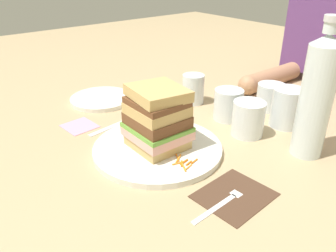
% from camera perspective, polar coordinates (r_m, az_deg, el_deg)
% --- Properties ---
extents(ground_plane, '(3.00, 3.00, 0.00)m').
position_cam_1_polar(ground_plane, '(0.78, -0.99, -3.55)').
color(ground_plane, tan).
extents(main_plate, '(0.29, 0.29, 0.01)m').
position_cam_1_polar(main_plate, '(0.76, -1.77, -3.79)').
color(main_plate, white).
rests_on(main_plate, ground_plane).
extents(sandwich, '(0.12, 0.12, 0.14)m').
position_cam_1_polar(sandwich, '(0.73, -1.81, 1.24)').
color(sandwich, tan).
rests_on(sandwich, main_plate).
extents(carrot_shred_0, '(0.02, 0.03, 0.00)m').
position_cam_1_polar(carrot_shred_0, '(0.80, -6.15, -1.39)').
color(carrot_shred_0, orange).
rests_on(carrot_shred_0, main_plate).
extents(carrot_shred_1, '(0.02, 0.01, 0.00)m').
position_cam_1_polar(carrot_shred_1, '(0.82, -5.04, -0.77)').
color(carrot_shred_1, orange).
rests_on(carrot_shred_1, main_plate).
extents(carrot_shred_2, '(0.02, 0.02, 0.00)m').
position_cam_1_polar(carrot_shred_2, '(0.82, -3.91, -0.81)').
color(carrot_shred_2, orange).
rests_on(carrot_shred_2, main_plate).
extents(carrot_shred_3, '(0.01, 0.02, 0.00)m').
position_cam_1_polar(carrot_shred_3, '(0.80, -3.99, -1.31)').
color(carrot_shred_3, orange).
rests_on(carrot_shred_3, main_plate).
extents(carrot_shred_4, '(0.01, 0.03, 0.00)m').
position_cam_1_polar(carrot_shred_4, '(0.81, -4.90, -1.03)').
color(carrot_shred_4, orange).
rests_on(carrot_shred_4, main_plate).
extents(carrot_shred_5, '(0.03, 0.01, 0.00)m').
position_cam_1_polar(carrot_shred_5, '(0.81, -6.45, -1.33)').
color(carrot_shred_5, orange).
rests_on(carrot_shred_5, main_plate).
extents(carrot_shred_6, '(0.03, 0.01, 0.00)m').
position_cam_1_polar(carrot_shred_6, '(0.81, -5.80, -1.28)').
color(carrot_shred_6, orange).
rests_on(carrot_shred_6, main_plate).
extents(carrot_shred_7, '(0.01, 0.02, 0.00)m').
position_cam_1_polar(carrot_shred_7, '(0.80, -4.80, -1.60)').
color(carrot_shred_7, orange).
rests_on(carrot_shred_7, main_plate).
extents(carrot_shred_8, '(0.03, 0.01, 0.00)m').
position_cam_1_polar(carrot_shred_8, '(0.80, -6.45, -1.53)').
color(carrot_shred_8, orange).
rests_on(carrot_shred_8, main_plate).
extents(carrot_shred_9, '(0.01, 0.03, 0.00)m').
position_cam_1_polar(carrot_shred_9, '(0.69, 1.81, -6.25)').
color(carrot_shred_9, orange).
rests_on(carrot_shred_9, main_plate).
extents(carrot_shred_10, '(0.03, 0.02, 0.00)m').
position_cam_1_polar(carrot_shred_10, '(0.71, 1.58, -5.25)').
color(carrot_shred_10, orange).
rests_on(carrot_shred_10, main_plate).
extents(carrot_shred_11, '(0.03, 0.02, 0.00)m').
position_cam_1_polar(carrot_shred_11, '(0.68, 2.64, -6.85)').
color(carrot_shred_11, orange).
rests_on(carrot_shred_11, main_plate).
extents(carrot_shred_12, '(0.01, 0.02, 0.00)m').
position_cam_1_polar(carrot_shred_12, '(0.68, 3.50, -6.91)').
color(carrot_shred_12, orange).
rests_on(carrot_shred_12, main_plate).
extents(carrot_shred_13, '(0.01, 0.02, 0.00)m').
position_cam_1_polar(carrot_shred_13, '(0.69, 3.52, -6.26)').
color(carrot_shred_13, orange).
rests_on(carrot_shred_13, main_plate).
extents(carrot_shred_14, '(0.01, 0.02, 0.00)m').
position_cam_1_polar(carrot_shred_14, '(0.70, 2.71, -6.06)').
color(carrot_shred_14, orange).
rests_on(carrot_shred_14, main_plate).
extents(carrot_shred_15, '(0.01, 0.02, 0.00)m').
position_cam_1_polar(carrot_shred_15, '(0.70, 4.35, -6.00)').
color(carrot_shred_15, orange).
rests_on(carrot_shred_15, main_plate).
extents(carrot_shred_16, '(0.02, 0.03, 0.00)m').
position_cam_1_polar(carrot_shred_16, '(0.71, 1.77, -5.51)').
color(carrot_shred_16, orange).
rests_on(carrot_shred_16, main_plate).
extents(carrot_shred_17, '(0.02, 0.02, 0.00)m').
position_cam_1_polar(carrot_shred_17, '(0.69, 2.31, -6.33)').
color(carrot_shred_17, orange).
rests_on(carrot_shred_17, main_plate).
extents(napkin_dark, '(0.12, 0.14, 0.00)m').
position_cam_1_polar(napkin_dark, '(0.64, 11.13, -11.34)').
color(napkin_dark, '#4C3323').
rests_on(napkin_dark, ground_plane).
extents(fork, '(0.02, 0.17, 0.00)m').
position_cam_1_polar(fork, '(0.63, 9.88, -12.01)').
color(fork, silver).
rests_on(fork, napkin_dark).
extents(knife, '(0.04, 0.20, 0.00)m').
position_cam_1_polar(knife, '(0.89, -8.23, 0.47)').
color(knife, silver).
rests_on(knife, ground_plane).
extents(juice_glass, '(0.08, 0.08, 0.09)m').
position_cam_1_polar(juice_glass, '(0.84, 13.32, 1.00)').
color(juice_glass, white).
rests_on(juice_glass, ground_plane).
extents(water_bottle, '(0.07, 0.07, 0.30)m').
position_cam_1_polar(water_bottle, '(0.76, 23.72, 4.57)').
color(water_bottle, silver).
rests_on(water_bottle, ground_plane).
extents(empty_tumbler_0, '(0.08, 0.08, 0.08)m').
position_cam_1_polar(empty_tumbler_0, '(0.91, 10.12, 3.58)').
color(empty_tumbler_0, silver).
rests_on(empty_tumbler_0, ground_plane).
extents(empty_tumbler_1, '(0.08, 0.08, 0.10)m').
position_cam_1_polar(empty_tumbler_1, '(0.91, 19.41, 2.94)').
color(empty_tumbler_1, silver).
rests_on(empty_tumbler_1, ground_plane).
extents(empty_tumbler_2, '(0.06, 0.06, 0.09)m').
position_cam_1_polar(empty_tumbler_2, '(1.00, 4.27, 6.26)').
color(empty_tumbler_2, silver).
rests_on(empty_tumbler_2, ground_plane).
extents(empty_tumbler_3, '(0.08, 0.08, 0.07)m').
position_cam_1_polar(empty_tumbler_3, '(1.00, 16.89, 4.74)').
color(empty_tumbler_3, silver).
rests_on(empty_tumbler_3, ground_plane).
extents(side_plate, '(0.18, 0.18, 0.01)m').
position_cam_1_polar(side_plate, '(1.04, -11.16, 4.52)').
color(side_plate, white).
rests_on(side_plate, ground_plane).
extents(napkin_pink, '(0.09, 0.08, 0.00)m').
position_cam_1_polar(napkin_pink, '(0.90, -14.67, 0.02)').
color(napkin_pink, pink).
rests_on(napkin_pink, ground_plane).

